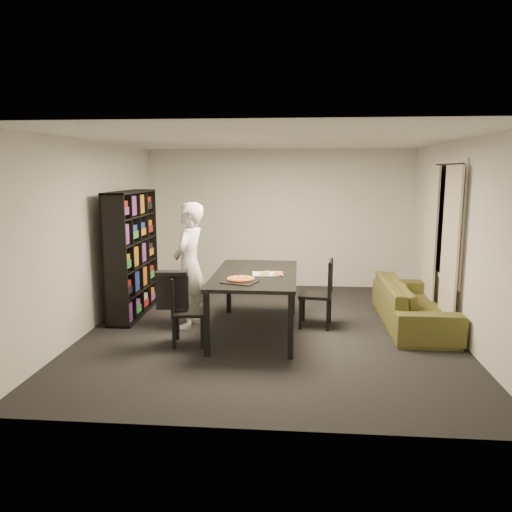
# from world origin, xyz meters

# --- Properties ---
(room) EXTENTS (5.01, 5.51, 2.61)m
(room) POSITION_xyz_m (0.00, 0.00, 1.30)
(room) COLOR black
(room) RESTS_ON ground
(window_pane) EXTENTS (0.02, 1.40, 1.60)m
(window_pane) POSITION_xyz_m (2.48, 0.60, 1.50)
(window_pane) COLOR black
(window_pane) RESTS_ON room
(window_frame) EXTENTS (0.03, 1.52, 1.72)m
(window_frame) POSITION_xyz_m (2.48, 0.60, 1.50)
(window_frame) COLOR white
(window_frame) RESTS_ON room
(curtain_left) EXTENTS (0.03, 0.70, 2.25)m
(curtain_left) POSITION_xyz_m (2.40, 0.08, 1.15)
(curtain_left) COLOR beige
(curtain_left) RESTS_ON room
(curtain_right) EXTENTS (0.03, 0.70, 2.25)m
(curtain_right) POSITION_xyz_m (2.40, 1.12, 1.15)
(curtain_right) COLOR beige
(curtain_right) RESTS_ON room
(bookshelf) EXTENTS (0.35, 1.50, 1.90)m
(bookshelf) POSITION_xyz_m (-2.16, 0.60, 0.95)
(bookshelf) COLOR black
(bookshelf) RESTS_ON room
(dining_table) EXTENTS (1.11, 2.00, 0.83)m
(dining_table) POSITION_xyz_m (-0.20, -0.13, 0.76)
(dining_table) COLOR black
(dining_table) RESTS_ON room
(chair_left) EXTENTS (0.46, 0.46, 0.89)m
(chair_left) POSITION_xyz_m (-1.08, -0.69, 0.51)
(chair_left) COLOR black
(chair_left) RESTS_ON room
(chair_right) EXTENTS (0.50, 0.50, 0.96)m
(chair_right) POSITION_xyz_m (0.72, 0.21, 0.55)
(chair_right) COLOR black
(chair_right) RESTS_ON room
(draped_jacket) EXTENTS (0.42, 0.22, 0.49)m
(draped_jacket) POSITION_xyz_m (-1.20, -0.70, 0.73)
(draped_jacket) COLOR black
(draped_jacket) RESTS_ON chair_left
(person) EXTENTS (0.53, 0.71, 1.77)m
(person) POSITION_xyz_m (-1.15, 0.06, 0.89)
(person) COLOR white
(person) RESTS_ON room
(baking_tray) EXTENTS (0.48, 0.43, 0.01)m
(baking_tray) POSITION_xyz_m (-0.34, -0.71, 0.84)
(baking_tray) COLOR black
(baking_tray) RESTS_ON dining_table
(pepperoni_pizza) EXTENTS (0.35, 0.35, 0.03)m
(pepperoni_pizza) POSITION_xyz_m (-0.34, -0.64, 0.86)
(pepperoni_pizza) COLOR #AB5A31
(pepperoni_pizza) RESTS_ON dining_table
(kitchen_towel) EXTENTS (0.43, 0.34, 0.01)m
(kitchen_towel) POSITION_xyz_m (-0.03, -0.19, 0.84)
(kitchen_towel) COLOR white
(kitchen_towel) RESTS_ON dining_table
(pizza_slices) EXTENTS (0.42, 0.37, 0.01)m
(pizza_slices) POSITION_xyz_m (0.02, -0.20, 0.85)
(pizza_slices) COLOR gold
(pizza_slices) RESTS_ON dining_table
(sofa) EXTENTS (0.84, 2.16, 0.63)m
(sofa) POSITION_xyz_m (2.03, 0.40, 0.32)
(sofa) COLOR #44451B
(sofa) RESTS_ON room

